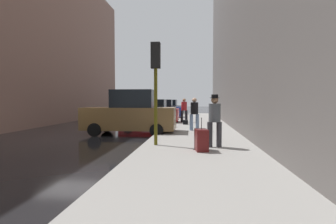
# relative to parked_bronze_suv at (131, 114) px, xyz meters

# --- Properties ---
(ground_plane) EXTENTS (120.00, 120.00, 0.00)m
(ground_plane) POSITION_rel_parked_bronze_suv_xyz_m (-2.65, -1.16, -1.03)
(ground_plane) COLOR black
(sidewalk) EXTENTS (4.00, 40.00, 0.15)m
(sidewalk) POSITION_rel_parked_bronze_suv_xyz_m (3.35, -1.16, -0.96)
(sidewalk) COLOR gray
(sidewalk) RESTS_ON ground_plane
(parked_bronze_suv) EXTENTS (4.61, 2.08, 2.25)m
(parked_bronze_suv) POSITION_rel_parked_bronze_suv_xyz_m (0.00, 0.00, 0.00)
(parked_bronze_suv) COLOR brown
(parked_bronze_suv) RESTS_ON ground_plane
(parked_red_hatchback) EXTENTS (4.21, 2.07, 1.79)m
(parked_red_hatchback) POSITION_rel_parked_bronze_suv_xyz_m (0.00, 5.83, -0.18)
(parked_red_hatchback) COLOR #B2191E
(parked_red_hatchback) RESTS_ON ground_plane
(parked_blue_sedan) EXTENTS (4.24, 2.13, 1.79)m
(parked_blue_sedan) POSITION_rel_parked_bronze_suv_xyz_m (0.00, 11.35, -0.18)
(parked_blue_sedan) COLOR navy
(parked_blue_sedan) RESTS_ON ground_plane
(parked_gray_coupe) EXTENTS (4.27, 2.18, 1.79)m
(parked_gray_coupe) POSITION_rel_parked_bronze_suv_xyz_m (0.00, 17.44, -0.18)
(parked_gray_coupe) COLOR slate
(parked_gray_coupe) RESTS_ON ground_plane
(fire_hydrant) EXTENTS (0.42, 0.22, 0.70)m
(fire_hydrant) POSITION_rel_parked_bronze_suv_xyz_m (1.80, 2.53, -0.54)
(fire_hydrant) COLOR red
(fire_hydrant) RESTS_ON sidewalk
(traffic_light) EXTENTS (0.32, 0.32, 3.60)m
(traffic_light) POSITION_rel_parked_bronze_suv_xyz_m (1.85, -3.80, 1.73)
(traffic_light) COLOR #514C0F
(traffic_light) RESTS_ON sidewalk
(pedestrian_with_beanie) EXTENTS (0.53, 0.47, 1.78)m
(pedestrian_with_beanie) POSITION_rel_parked_bronze_suv_xyz_m (3.89, -4.02, 0.10)
(pedestrian_with_beanie) COLOR #333338
(pedestrian_with_beanie) RESTS_ON sidewalk
(pedestrian_in_jeans) EXTENTS (0.52, 0.46, 1.71)m
(pedestrian_in_jeans) POSITION_rel_parked_bronze_suv_xyz_m (3.20, 0.86, 0.07)
(pedestrian_in_jeans) COLOR #728CB2
(pedestrian_in_jeans) RESTS_ON sidewalk
(pedestrian_in_red_jacket) EXTENTS (0.53, 0.47, 1.71)m
(pedestrian_in_red_jacket) POSITION_rel_parked_bronze_suv_xyz_m (2.46, 5.83, 0.07)
(pedestrian_in_red_jacket) COLOR black
(pedestrian_in_red_jacket) RESTS_ON sidewalk
(rolling_suitcase) EXTENTS (0.45, 0.61, 1.04)m
(rolling_suitcase) POSITION_rel_parked_bronze_suv_xyz_m (3.43, -4.74, -0.54)
(rolling_suitcase) COLOR #591414
(rolling_suitcase) RESTS_ON sidewalk
(duffel_bag) EXTENTS (0.32, 0.44, 0.28)m
(duffel_bag) POSITION_rel_parked_bronze_suv_xyz_m (2.63, 4.20, -0.74)
(duffel_bag) COLOR black
(duffel_bag) RESTS_ON sidewalk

